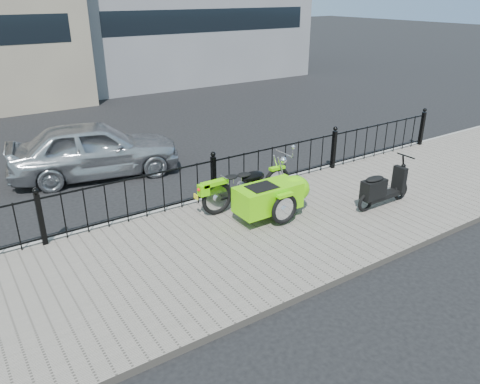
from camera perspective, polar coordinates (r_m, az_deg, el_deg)
ground at (r=9.19m, az=1.02°, el=-4.29°), size 120.00×120.00×0.00m
sidewalk at (r=8.80m, az=2.88°, el=-5.20°), size 30.00×3.80×0.12m
curb at (r=10.26m, az=-3.57°, el=-0.88°), size 30.00×0.10×0.12m
iron_fence at (r=9.94m, az=-3.23°, el=1.61°), size 14.11×0.11×1.08m
motorcycle_sidecar at (r=9.25m, az=3.79°, el=-0.08°), size 2.28×1.48×0.98m
scooter at (r=10.04m, az=16.84°, el=0.36°), size 1.49×0.43×1.01m
spare_tire at (r=9.40m, az=6.07°, el=-0.80°), size 0.64×0.23×0.64m
sedan_car at (r=12.05m, az=-17.28°, el=5.03°), size 4.30×2.42×1.38m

